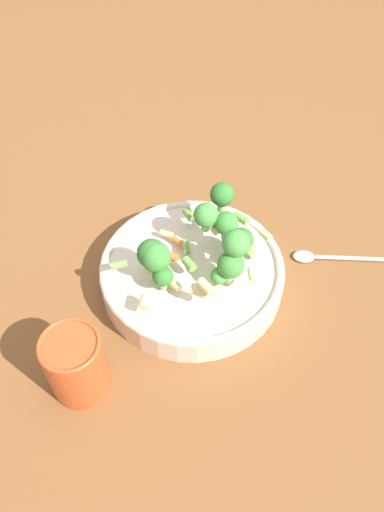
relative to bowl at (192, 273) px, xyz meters
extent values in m
plane|color=brown|center=(0.00, 0.00, -0.03)|extent=(3.00, 3.00, 0.00)
cylinder|color=beige|center=(0.00, 0.00, -0.01)|extent=(0.29, 0.29, 0.04)
torus|color=beige|center=(0.00, 0.00, 0.02)|extent=(0.29, 0.29, 0.01)
cylinder|color=#8CB766|center=(0.01, -0.06, 0.03)|extent=(0.01, 0.01, 0.01)
sphere|color=#479342|center=(0.01, -0.06, 0.04)|extent=(0.03, 0.03, 0.03)
cylinder|color=#8CB766|center=(-0.06, -0.01, 0.03)|extent=(0.01, 0.01, 0.01)
sphere|color=#33722D|center=(-0.06, -0.01, 0.05)|extent=(0.03, 0.03, 0.03)
cylinder|color=#8CB766|center=(0.02, -0.06, 0.04)|extent=(0.01, 0.01, 0.02)
sphere|color=#3D8438|center=(0.02, -0.06, 0.06)|extent=(0.04, 0.04, 0.04)
cylinder|color=#8CB766|center=(0.06, -0.01, 0.06)|extent=(0.01, 0.01, 0.02)
sphere|color=#3D8438|center=(0.06, -0.01, 0.08)|extent=(0.04, 0.04, 0.04)
cylinder|color=#8CB766|center=(0.07, -0.04, 0.04)|extent=(0.01, 0.01, 0.02)
sphere|color=#33722D|center=(0.07, -0.04, 0.06)|extent=(0.04, 0.04, 0.04)
cylinder|color=#8CB766|center=(0.08, 0.03, 0.07)|extent=(0.01, 0.01, 0.02)
sphere|color=#33722D|center=(0.08, 0.03, 0.10)|extent=(0.04, 0.04, 0.04)
cylinder|color=#8CB766|center=(0.04, 0.02, 0.07)|extent=(0.01, 0.01, 0.01)
sphere|color=#479342|center=(0.04, 0.02, 0.09)|extent=(0.04, 0.04, 0.04)
cylinder|color=#8CB766|center=(-0.06, 0.01, 0.04)|extent=(0.02, 0.02, 0.02)
sphere|color=#3D8438|center=(-0.06, 0.01, 0.07)|extent=(0.04, 0.04, 0.04)
cylinder|color=#8CB766|center=(-0.06, 0.02, 0.04)|extent=(0.02, 0.02, 0.02)
sphere|color=#33722D|center=(-0.06, 0.02, 0.07)|extent=(0.04, 0.04, 0.04)
cylinder|color=#8CB766|center=(-0.06, 0.01, 0.03)|extent=(0.01, 0.01, 0.01)
sphere|color=#479342|center=(-0.06, 0.01, 0.05)|extent=(0.03, 0.03, 0.03)
cylinder|color=#8CB766|center=(0.04, -0.05, 0.07)|extent=(0.01, 0.01, 0.01)
sphere|color=#479342|center=(0.04, -0.05, 0.09)|extent=(0.04, 0.04, 0.04)
cylinder|color=beige|center=(0.06, 0.01, 0.06)|extent=(0.03, 0.02, 0.01)
cylinder|color=orange|center=(-0.01, -0.06, 0.03)|extent=(0.01, 0.02, 0.01)
cylinder|color=beige|center=(-0.05, 0.03, 0.04)|extent=(0.03, 0.02, 0.01)
cylinder|color=beige|center=(-0.10, -0.03, 0.04)|extent=(0.02, 0.02, 0.01)
cylinder|color=orange|center=(0.01, 0.04, 0.03)|extent=(0.01, 0.03, 0.01)
cylinder|color=#729E4C|center=(0.01, 0.02, 0.04)|extent=(0.02, 0.03, 0.01)
cylinder|color=#729E4C|center=(-0.10, 0.04, 0.05)|extent=(0.03, 0.02, 0.01)
cylinder|color=beige|center=(0.04, -0.09, 0.06)|extent=(0.02, 0.03, 0.01)
cylinder|color=beige|center=(-0.04, -0.07, 0.05)|extent=(0.03, 0.03, 0.01)
cylinder|color=#729E4C|center=(0.11, 0.01, 0.04)|extent=(0.02, 0.03, 0.01)
cylinder|color=#729E4C|center=(0.07, 0.03, 0.05)|extent=(0.02, 0.02, 0.01)
cylinder|color=beige|center=(0.00, 0.07, 0.03)|extent=(0.02, 0.02, 0.01)
cylinder|color=#729E4C|center=(-0.01, -0.01, 0.04)|extent=(0.01, 0.02, 0.01)
cylinder|color=#729E4C|center=(0.06, -0.06, 0.07)|extent=(0.02, 0.02, 0.01)
cylinder|color=orange|center=(-0.03, 0.02, 0.05)|extent=(0.02, 0.03, 0.01)
cylinder|color=beige|center=(-0.05, -0.02, 0.03)|extent=(0.02, 0.02, 0.01)
cylinder|color=beige|center=(-0.03, -0.07, 0.07)|extent=(0.01, 0.02, 0.01)
cylinder|color=#729E4C|center=(0.05, 0.07, 0.04)|extent=(0.02, 0.02, 0.01)
cylinder|color=beige|center=(0.10, -0.05, 0.06)|extent=(0.01, 0.02, 0.01)
cylinder|color=#CC4C23|center=(-0.22, -0.05, 0.02)|extent=(0.08, 0.08, 0.10)
torus|color=#CC4C23|center=(-0.22, -0.05, 0.08)|extent=(0.08, 0.08, 0.01)
cylinder|color=silver|center=(0.24, -0.12, -0.02)|extent=(0.09, 0.08, 0.01)
ellipsoid|color=silver|center=(0.18, -0.07, -0.02)|extent=(0.04, 0.04, 0.01)
camera|label=1|loc=(-0.29, -0.39, 0.61)|focal=35.00mm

